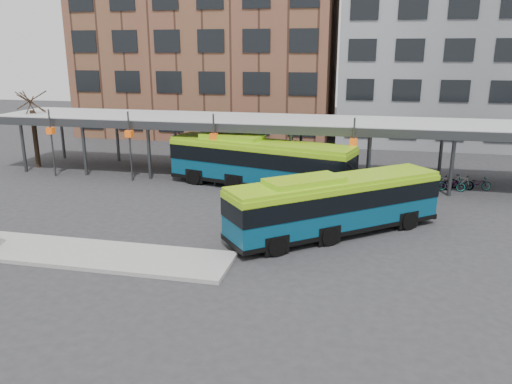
% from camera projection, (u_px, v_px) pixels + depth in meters
% --- Properties ---
extents(ground, '(120.00, 120.00, 0.00)m').
position_uv_depth(ground, '(216.00, 241.00, 23.79)').
color(ground, '#28282B').
rests_on(ground, ground).
extents(boarding_island, '(14.00, 3.00, 0.18)m').
position_uv_depth(boarding_island, '(77.00, 253.00, 22.09)').
color(boarding_island, gray).
rests_on(boarding_island, ground).
extents(canopy, '(40.00, 6.53, 4.80)m').
position_uv_depth(canopy, '(267.00, 122.00, 34.82)').
color(canopy, '#999B9E').
rests_on(canopy, ground).
extents(tree, '(1.64, 1.64, 5.60)m').
position_uv_depth(tree, '(35.00, 136.00, 38.13)').
color(tree, black).
rests_on(tree, ground).
extents(building_brick, '(26.00, 14.00, 22.00)m').
position_uv_depth(building_brick, '(211.00, 28.00, 52.92)').
color(building_brick, brown).
rests_on(building_brick, ground).
extents(building_grey, '(24.00, 14.00, 20.00)m').
position_uv_depth(building_grey, '(471.00, 37.00, 47.80)').
color(building_grey, slate).
rests_on(building_grey, ground).
extents(bus_front, '(10.13, 8.86, 3.07)m').
position_uv_depth(bus_front, '(335.00, 203.00, 24.18)').
color(bus_front, navy).
rests_on(bus_front, ground).
extents(bus_rear, '(12.64, 5.76, 3.41)m').
position_uv_depth(bus_rear, '(259.00, 162.00, 32.46)').
color(bus_rear, navy).
rests_on(bus_rear, ground).
extents(bike_rack, '(4.65, 1.40, 1.01)m').
position_uv_depth(bike_rack, '(452.00, 183.00, 32.32)').
color(bike_rack, slate).
rests_on(bike_rack, ground).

